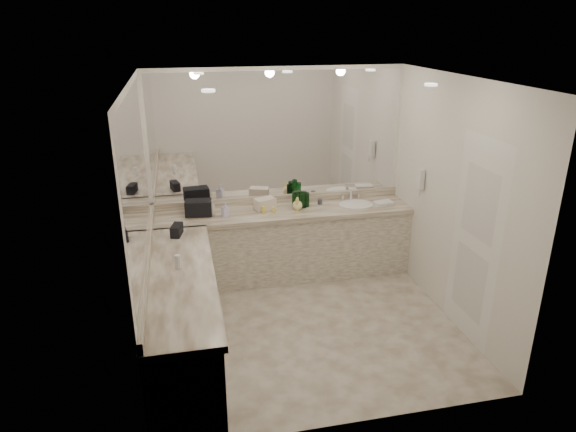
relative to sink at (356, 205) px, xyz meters
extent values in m
plane|color=beige|center=(-0.95, -1.20, -0.90)|extent=(3.20, 3.20, 0.00)
plane|color=white|center=(-0.95, -1.20, 1.71)|extent=(3.20, 3.20, 0.00)
cube|color=silver|center=(-0.95, 0.30, 0.41)|extent=(3.20, 0.02, 2.60)
cube|color=silver|center=(-2.55, -1.20, 0.41)|extent=(0.02, 3.00, 2.60)
cube|color=silver|center=(0.65, -1.20, 0.41)|extent=(0.02, 3.00, 2.60)
cube|color=silver|center=(-0.95, 0.00, -0.48)|extent=(3.20, 0.60, 0.84)
cube|color=beige|center=(-0.95, -0.01, -0.03)|extent=(3.20, 0.64, 0.06)
cube|color=silver|center=(-2.25, -1.50, -0.48)|extent=(0.60, 2.40, 0.84)
cube|color=beige|center=(-2.24, -1.50, -0.03)|extent=(0.64, 2.42, 0.06)
cube|color=beige|center=(-0.95, 0.28, 0.05)|extent=(3.20, 0.04, 0.10)
cube|color=beige|center=(-2.53, -1.20, 0.05)|extent=(0.04, 3.00, 0.10)
cube|color=white|center=(-0.95, 0.29, 0.88)|extent=(3.12, 0.01, 1.55)
cube|color=white|center=(-2.54, -1.20, 0.88)|extent=(0.01, 2.92, 1.55)
cylinder|color=white|center=(0.00, 0.00, 0.00)|extent=(0.44, 0.44, 0.03)
cube|color=silver|center=(0.00, 0.21, 0.07)|extent=(0.24, 0.16, 0.14)
cube|color=white|center=(0.61, -0.50, 0.46)|extent=(0.06, 0.10, 0.24)
cube|color=white|center=(0.64, -1.70, 0.16)|extent=(0.02, 0.82, 2.10)
cube|color=black|center=(-1.98, 0.03, 0.09)|extent=(0.33, 0.23, 0.18)
cube|color=black|center=(-2.25, -0.53, 0.06)|extent=(0.15, 0.23, 0.12)
cube|color=beige|center=(-1.17, 0.07, 0.08)|extent=(0.28, 0.23, 0.14)
cube|color=white|center=(0.35, -0.07, 0.02)|extent=(0.26, 0.19, 0.04)
cylinder|color=white|center=(-2.25, -1.36, 0.07)|extent=(0.06, 0.06, 0.13)
imported|color=beige|center=(-1.82, 0.00, 0.10)|extent=(0.08, 0.08, 0.19)
imported|color=silver|center=(-1.67, -0.07, 0.09)|extent=(0.11, 0.11, 0.18)
imported|color=#FFEFA3|center=(-0.77, -0.02, 0.09)|extent=(0.17, 0.17, 0.16)
cylinder|color=#0F4D19|center=(-0.63, 0.07, 0.10)|extent=(0.07, 0.07, 0.18)
cylinder|color=#0F4D19|center=(-0.74, 0.08, 0.11)|extent=(0.07, 0.07, 0.21)
cylinder|color=#0F4D19|center=(-0.77, 0.13, 0.10)|extent=(0.07, 0.07, 0.18)
cylinder|color=#0F4D19|center=(-0.68, 0.04, 0.11)|extent=(0.07, 0.07, 0.21)
cylinder|color=#F2D84C|center=(-1.08, -0.07, 0.04)|extent=(0.04, 0.04, 0.07)
cylinder|color=#F2D84C|center=(-0.79, -0.06, 0.08)|extent=(0.04, 0.04, 0.15)
cylinder|color=#F2D84C|center=(-1.21, -0.06, 0.05)|extent=(0.04, 0.04, 0.09)
cylinder|color=#3F3F4C|center=(-0.44, 0.12, 0.04)|extent=(0.06, 0.06, 0.07)
cylinder|color=white|center=(-1.24, 0.07, 0.08)|extent=(0.06, 0.06, 0.14)
camera|label=1|loc=(-2.16, -5.85, 2.20)|focal=32.00mm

